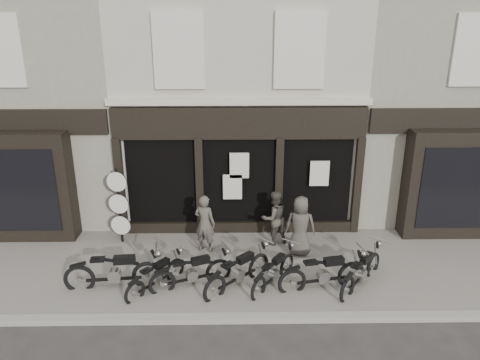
{
  "coord_description": "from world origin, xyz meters",
  "views": [
    {
      "loc": [
        -0.17,
        -9.82,
        6.41
      ],
      "look_at": [
        -0.0,
        1.6,
        2.25
      ],
      "focal_mm": 35.0,
      "sensor_mm": 36.0,
      "label": 1
    }
  ],
  "objects_px": {
    "motorcycle_6": "(361,274)",
    "motorcycle_0": "(115,274)",
    "man_right": "(300,226)",
    "motorcycle_1": "(156,278)",
    "motorcycle_4": "(274,274)",
    "motorcycle_5": "(323,276)",
    "man_centre": "(274,218)",
    "man_left": "(205,223)",
    "motorcycle_2": "(192,275)",
    "advert_sign_post": "(119,210)",
    "motorcycle_3": "(238,274)"
  },
  "relations": [
    {
      "from": "motorcycle_6",
      "to": "motorcycle_0",
      "type": "bearing_deg",
      "value": 129.84
    },
    {
      "from": "motorcycle_0",
      "to": "man_right",
      "type": "distance_m",
      "value": 4.93
    },
    {
      "from": "motorcycle_1",
      "to": "man_right",
      "type": "xyz_separation_m",
      "value": [
        3.65,
        1.59,
        0.6
      ]
    },
    {
      "from": "motorcycle_4",
      "to": "man_right",
      "type": "distance_m",
      "value": 1.77
    },
    {
      "from": "motorcycle_0",
      "to": "motorcycle_5",
      "type": "height_order",
      "value": "motorcycle_0"
    },
    {
      "from": "motorcycle_0",
      "to": "man_centre",
      "type": "xyz_separation_m",
      "value": [
        4.0,
        2.19,
        0.46
      ]
    },
    {
      "from": "motorcycle_1",
      "to": "man_right",
      "type": "relative_size",
      "value": 0.94
    },
    {
      "from": "man_left",
      "to": "motorcycle_2",
      "type": "bearing_deg",
      "value": 104.44
    },
    {
      "from": "man_right",
      "to": "advert_sign_post",
      "type": "relative_size",
      "value": 0.72
    },
    {
      "from": "man_centre",
      "to": "motorcycle_0",
      "type": "bearing_deg",
      "value": 6.53
    },
    {
      "from": "man_left",
      "to": "motorcycle_1",
      "type": "bearing_deg",
      "value": 81.45
    },
    {
      "from": "motorcycle_3",
      "to": "motorcycle_5",
      "type": "xyz_separation_m",
      "value": [
        2.04,
        -0.12,
        0.01
      ]
    },
    {
      "from": "motorcycle_4",
      "to": "man_left",
      "type": "relative_size",
      "value": 1.02
    },
    {
      "from": "motorcycle_1",
      "to": "advert_sign_post",
      "type": "relative_size",
      "value": 0.67
    },
    {
      "from": "motorcycle_0",
      "to": "man_left",
      "type": "relative_size",
      "value": 1.44
    },
    {
      "from": "motorcycle_3",
      "to": "man_right",
      "type": "relative_size",
      "value": 1.03
    },
    {
      "from": "motorcycle_0",
      "to": "advert_sign_post",
      "type": "distance_m",
      "value": 2.43
    },
    {
      "from": "motorcycle_3",
      "to": "motorcycle_5",
      "type": "distance_m",
      "value": 2.04
    },
    {
      "from": "advert_sign_post",
      "to": "motorcycle_6",
      "type": "bearing_deg",
      "value": -11.07
    },
    {
      "from": "motorcycle_0",
      "to": "man_right",
      "type": "bearing_deg",
      "value": 12.82
    },
    {
      "from": "motorcycle_0",
      "to": "motorcycle_4",
      "type": "distance_m",
      "value": 3.83
    },
    {
      "from": "motorcycle_4",
      "to": "man_left",
      "type": "height_order",
      "value": "man_left"
    },
    {
      "from": "motorcycle_3",
      "to": "man_right",
      "type": "bearing_deg",
      "value": -1.45
    },
    {
      "from": "motorcycle_4",
      "to": "man_right",
      "type": "xyz_separation_m",
      "value": [
        0.82,
        1.45,
        0.59
      ]
    },
    {
      "from": "motorcycle_3",
      "to": "advert_sign_post",
      "type": "distance_m",
      "value": 4.09
    },
    {
      "from": "motorcycle_2",
      "to": "motorcycle_6",
      "type": "xyz_separation_m",
      "value": [
        4.1,
        -0.03,
        -0.0
      ]
    },
    {
      "from": "motorcycle_5",
      "to": "motorcycle_2",
      "type": "bearing_deg",
      "value": 164.97
    },
    {
      "from": "motorcycle_5",
      "to": "man_centre",
      "type": "height_order",
      "value": "man_centre"
    },
    {
      "from": "motorcycle_3",
      "to": "motorcycle_6",
      "type": "relative_size",
      "value": 1.0
    },
    {
      "from": "motorcycle_5",
      "to": "motorcycle_4",
      "type": "bearing_deg",
      "value": 158.28
    },
    {
      "from": "motorcycle_2",
      "to": "advert_sign_post",
      "type": "distance_m",
      "value": 3.23
    },
    {
      "from": "motorcycle_6",
      "to": "man_centre",
      "type": "height_order",
      "value": "man_centre"
    },
    {
      "from": "motorcycle_4",
      "to": "motorcycle_1",
      "type": "bearing_deg",
      "value": 128.65
    },
    {
      "from": "motorcycle_4",
      "to": "man_centre",
      "type": "xyz_separation_m",
      "value": [
        0.17,
        2.09,
        0.54
      ]
    },
    {
      "from": "motorcycle_3",
      "to": "motorcycle_4",
      "type": "height_order",
      "value": "motorcycle_3"
    },
    {
      "from": "motorcycle_0",
      "to": "motorcycle_2",
      "type": "relative_size",
      "value": 1.2
    },
    {
      "from": "man_centre",
      "to": "man_left",
      "type": "bearing_deg",
      "value": -10.54
    },
    {
      "from": "motorcycle_4",
      "to": "motorcycle_2",
      "type": "bearing_deg",
      "value": 127.33
    },
    {
      "from": "man_left",
      "to": "advert_sign_post",
      "type": "xyz_separation_m",
      "value": [
        -2.42,
        0.51,
        0.2
      ]
    },
    {
      "from": "motorcycle_0",
      "to": "motorcycle_2",
      "type": "xyz_separation_m",
      "value": [
        1.84,
        0.05,
        -0.05
      ]
    },
    {
      "from": "motorcycle_5",
      "to": "man_right",
      "type": "relative_size",
      "value": 1.32
    },
    {
      "from": "motorcycle_6",
      "to": "advert_sign_post",
      "type": "relative_size",
      "value": 0.74
    },
    {
      "from": "man_left",
      "to": "motorcycle_6",
      "type": "bearing_deg",
      "value": 177.33
    },
    {
      "from": "motorcycle_1",
      "to": "motorcycle_4",
      "type": "height_order",
      "value": "motorcycle_4"
    },
    {
      "from": "motorcycle_3",
      "to": "man_left",
      "type": "height_order",
      "value": "man_left"
    },
    {
      "from": "man_centre",
      "to": "man_right",
      "type": "bearing_deg",
      "value": 113.47
    },
    {
      "from": "motorcycle_2",
      "to": "motorcycle_5",
      "type": "height_order",
      "value": "motorcycle_5"
    },
    {
      "from": "motorcycle_4",
      "to": "advert_sign_post",
      "type": "distance_m",
      "value": 4.79
    },
    {
      "from": "motorcycle_0",
      "to": "motorcycle_1",
      "type": "xyz_separation_m",
      "value": [
        0.99,
        -0.04,
        -0.09
      ]
    },
    {
      "from": "motorcycle_2",
      "to": "advert_sign_post",
      "type": "height_order",
      "value": "advert_sign_post"
    }
  ]
}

